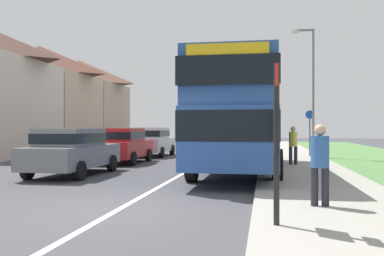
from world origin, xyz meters
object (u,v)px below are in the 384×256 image
(pedestrian_walking_away, at_px, (293,143))
(pedestrian_at_stop, at_px, (320,161))
(bus_stop_sign, at_px, (276,132))
(street_lamp_mid, at_px, (311,84))
(parked_car_red, at_px, (123,144))
(parked_car_grey, at_px, (72,149))
(double_decker_bus, at_px, (239,113))
(parked_car_silver, at_px, (152,140))
(cycle_route_sign, at_px, (310,131))

(pedestrian_walking_away, bearing_deg, pedestrian_at_stop, -90.66)
(pedestrian_walking_away, height_order, bus_stop_sign, bus_stop_sign)
(street_lamp_mid, bearing_deg, pedestrian_walking_away, -103.98)
(parked_car_red, relative_size, pedestrian_at_stop, 2.37)
(parked_car_grey, height_order, parked_car_red, parked_car_red)
(parked_car_grey, xyz_separation_m, parked_car_red, (0.07, 4.96, 0.00))
(double_decker_bus, xyz_separation_m, pedestrian_walking_away, (2.03, 2.36, -1.17))
(parked_car_silver, distance_m, pedestrian_walking_away, 9.24)
(double_decker_bus, bearing_deg, cycle_route_sign, 66.87)
(bus_stop_sign, height_order, street_lamp_mid, street_lamp_mid)
(pedestrian_walking_away, bearing_deg, double_decker_bus, -130.73)
(pedestrian_at_stop, relative_size, cycle_route_sign, 0.66)
(parked_car_red, distance_m, pedestrian_at_stop, 12.42)
(bus_stop_sign, distance_m, cycle_route_sign, 16.25)
(parked_car_grey, height_order, parked_car_silver, parked_car_silver)
(parked_car_silver, bearing_deg, cycle_route_sign, -2.23)
(bus_stop_sign, bearing_deg, parked_car_silver, 111.47)
(parked_car_silver, relative_size, pedestrian_at_stop, 2.54)
(double_decker_bus, distance_m, bus_stop_sign, 8.68)
(parked_car_red, distance_m, parked_car_silver, 4.74)
(bus_stop_sign, bearing_deg, cycle_route_sign, 82.44)
(double_decker_bus, height_order, cycle_route_sign, double_decker_bus)
(parked_car_grey, bearing_deg, street_lamp_mid, 45.96)
(parked_car_grey, distance_m, pedestrian_walking_away, 8.64)
(pedestrian_at_stop, relative_size, pedestrian_walking_away, 1.00)
(pedestrian_at_stop, bearing_deg, cycle_route_sign, 84.90)
(pedestrian_at_stop, xyz_separation_m, cycle_route_sign, (1.28, 14.39, 0.45))
(parked_car_grey, height_order, pedestrian_walking_away, pedestrian_walking_away)
(pedestrian_walking_away, relative_size, street_lamp_mid, 0.25)
(pedestrian_at_stop, height_order, street_lamp_mid, street_lamp_mid)
(parked_car_grey, relative_size, pedestrian_at_stop, 2.64)
(street_lamp_mid, bearing_deg, pedestrian_at_stop, -95.33)
(street_lamp_mid, bearing_deg, double_decker_bus, -114.19)
(double_decker_bus, height_order, parked_car_silver, double_decker_bus)
(pedestrian_walking_away, distance_m, street_lamp_mid, 5.79)
(double_decker_bus, distance_m, street_lamp_mid, 8.10)
(parked_car_red, relative_size, bus_stop_sign, 1.52)
(cycle_route_sign, height_order, street_lamp_mid, street_lamp_mid)
(cycle_route_sign, xyz_separation_m, street_lamp_mid, (0.03, -0.30, 2.46))
(pedestrian_walking_away, xyz_separation_m, street_lamp_mid, (1.21, 4.85, 2.91))
(bus_stop_sign, bearing_deg, double_decker_bus, 97.10)
(parked_car_red, bearing_deg, parked_car_grey, -90.75)
(parked_car_silver, bearing_deg, bus_stop_sign, -68.53)
(double_decker_bus, distance_m, parked_car_red, 6.40)
(pedestrian_at_stop, height_order, pedestrian_walking_away, same)
(parked_car_grey, distance_m, street_lamp_mid, 12.95)
(parked_car_silver, bearing_deg, pedestrian_walking_away, -36.48)
(parked_car_grey, height_order, bus_stop_sign, bus_stop_sign)
(parked_car_red, height_order, street_lamp_mid, street_lamp_mid)
(parked_car_silver, xyz_separation_m, bus_stop_sign, (6.47, -16.44, 0.64))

